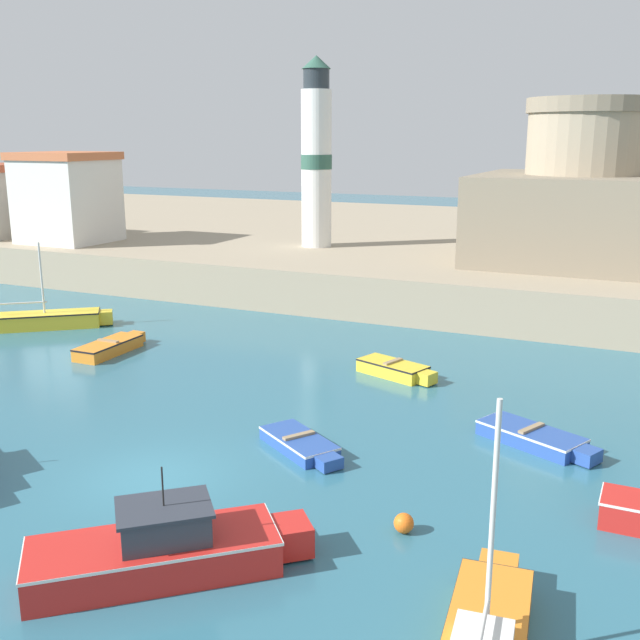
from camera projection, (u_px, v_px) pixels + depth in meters
ground_plane at (154, 479)px, 20.90m from camera, size 200.00×200.00×0.00m
quay_seawall at (477, 249)px, 55.20m from camera, size 120.00×40.00×2.38m
dinghy_blue_1 at (535, 437)px, 23.14m from camera, size 3.93×2.59×0.55m
dinghy_yellow_3 at (395, 369)px, 29.80m from camera, size 3.50×2.09×0.62m
sailboat_yellow_4 at (39, 320)px, 37.18m from camera, size 6.03×5.07×4.30m
motorboat_red_5 at (163, 549)px, 16.29m from camera, size 5.62×5.18×2.50m
dinghy_orange_6 at (110, 346)px, 32.96m from camera, size 1.30×3.91×0.63m
dinghy_blue_8 at (301, 443)px, 22.75m from camera, size 3.34×2.63×0.49m
mooring_buoy at (404, 523)px, 18.03m from camera, size 0.49×0.49×0.49m
fortress at (581, 204)px, 41.93m from camera, size 11.25×11.25×8.96m
lighthouse at (316, 157)px, 47.05m from camera, size 1.96×1.96×11.73m
harbor_shed_mid_row at (67, 197)px, 49.76m from camera, size 5.55×5.37×5.91m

